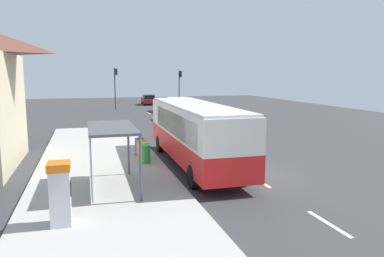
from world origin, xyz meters
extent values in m
cube|color=#38383A|center=(0.00, 14.00, -0.02)|extent=(56.00, 92.00, 0.04)
cube|color=#ADAAA3|center=(-6.40, 2.00, 0.09)|extent=(6.20, 30.00, 0.18)
cube|color=silver|center=(0.25, -6.00, 0.01)|extent=(0.16, 2.20, 0.01)
cube|color=silver|center=(0.25, -1.00, 0.01)|extent=(0.16, 2.20, 0.01)
cube|color=silver|center=(0.25, 4.00, 0.01)|extent=(0.16, 2.20, 0.01)
cube|color=silver|center=(0.25, 9.00, 0.01)|extent=(0.16, 2.20, 0.01)
cube|color=silver|center=(0.25, 14.00, 0.01)|extent=(0.16, 2.20, 0.01)
cube|color=silver|center=(0.25, 19.00, 0.01)|extent=(0.16, 2.20, 0.01)
cube|color=silver|center=(0.25, 24.00, 0.01)|extent=(0.16, 2.20, 0.01)
cube|color=silver|center=(0.25, 29.00, 0.01)|extent=(0.16, 2.20, 0.01)
cube|color=red|center=(-1.70, 2.45, 1.07)|extent=(2.63, 11.03, 1.15)
cube|color=silver|center=(-1.70, 2.45, 2.38)|extent=(2.63, 11.03, 1.45)
cube|color=silver|center=(-1.70, 2.45, 3.15)|extent=(2.50, 10.81, 0.12)
cube|color=black|center=(-1.64, 7.90, 2.30)|extent=(2.30, 0.15, 1.22)
cube|color=black|center=(-2.92, 1.97, 2.30)|extent=(0.18, 8.58, 1.10)
cylinder|color=black|center=(-2.79, 6.37, 0.50)|extent=(0.29, 1.00, 1.00)
cylinder|color=black|center=(-0.53, 6.34, 0.50)|extent=(0.29, 1.00, 1.00)
cylinder|color=black|center=(-2.87, -1.23, 0.50)|extent=(0.29, 1.00, 1.00)
cylinder|color=black|center=(-0.61, -1.26, 0.50)|extent=(0.29, 1.00, 1.00)
cube|color=silver|center=(2.20, 20.16, 1.32)|extent=(2.02, 5.21, 1.96)
cube|color=black|center=(2.20, 20.16, 1.66)|extent=(2.05, 3.13, 0.44)
cylinder|color=black|center=(3.09, 18.15, 0.34)|extent=(0.22, 0.68, 0.68)
cylinder|color=black|center=(1.29, 18.16, 0.34)|extent=(0.22, 0.68, 0.68)
cylinder|color=black|center=(3.11, 22.15, 0.34)|extent=(0.22, 0.68, 0.68)
cylinder|color=black|center=(1.31, 22.16, 0.34)|extent=(0.22, 0.68, 0.68)
cube|color=#A51919|center=(2.30, 29.93, 0.62)|extent=(1.88, 4.43, 0.60)
cube|color=black|center=(2.30, 30.13, 1.22)|extent=(1.63, 2.40, 0.60)
cylinder|color=black|center=(3.09, 28.42, 0.32)|extent=(0.21, 0.64, 0.64)
cylinder|color=black|center=(1.45, 28.45, 0.32)|extent=(0.21, 0.64, 0.64)
cylinder|color=black|center=(3.15, 31.42, 0.32)|extent=(0.21, 0.64, 0.64)
cylinder|color=black|center=(1.51, 31.45, 0.32)|extent=(0.21, 0.64, 0.64)
cube|color=#A51919|center=(2.30, 41.36, 0.62)|extent=(1.94, 4.46, 0.60)
cube|color=black|center=(2.29, 41.16, 1.22)|extent=(1.66, 2.43, 0.60)
cylinder|color=black|center=(1.53, 42.88, 0.32)|extent=(0.22, 0.65, 0.64)
cylinder|color=black|center=(3.17, 42.83, 0.32)|extent=(0.22, 0.65, 0.64)
cylinder|color=black|center=(1.43, 39.88, 0.32)|extent=(0.22, 0.65, 0.64)
cylinder|color=black|center=(3.07, 39.83, 0.32)|extent=(0.22, 0.65, 0.64)
cube|color=silver|center=(-7.90, -4.13, 1.03)|extent=(0.60, 0.70, 1.70)
cube|color=orange|center=(-7.90, -4.13, 2.00)|extent=(0.66, 0.76, 0.24)
cube|color=black|center=(-7.59, -4.13, 1.30)|extent=(0.03, 0.36, 0.44)
cylinder|color=green|center=(-4.20, 2.99, 0.66)|extent=(0.52, 0.52, 0.95)
cylinder|color=yellow|center=(-4.20, 3.69, 0.66)|extent=(0.52, 0.52, 0.95)
cylinder|color=orange|center=(-4.20, 4.39, 0.66)|extent=(0.52, 0.52, 0.95)
cylinder|color=blue|center=(-4.20, 5.09, 0.66)|extent=(0.52, 0.52, 0.95)
cylinder|color=#2D2D2D|center=(5.40, 34.19, 2.58)|extent=(0.14, 0.14, 5.16)
cube|color=black|center=(5.62, 34.19, 4.66)|extent=(0.24, 0.28, 0.84)
sphere|color=#360606|center=(5.74, 34.19, 4.94)|extent=(0.16, 0.16, 0.16)
sphere|color=#F2B20C|center=(5.74, 34.19, 4.66)|extent=(0.16, 0.16, 0.16)
sphere|color=black|center=(5.74, 34.19, 4.38)|extent=(0.16, 0.16, 0.16)
cylinder|color=#2D2D2D|center=(-3.20, 34.99, 2.74)|extent=(0.14, 0.14, 5.48)
cube|color=black|center=(-2.98, 34.99, 4.98)|extent=(0.24, 0.28, 0.84)
sphere|color=red|center=(-2.86, 34.99, 5.26)|extent=(0.16, 0.16, 0.16)
sphere|color=#3C2C03|center=(-2.86, 34.99, 4.98)|extent=(0.16, 0.16, 0.16)
sphere|color=black|center=(-2.86, 34.99, 4.70)|extent=(0.16, 0.16, 0.16)
cube|color=#4C4C51|center=(-6.10, -0.80, 2.63)|extent=(1.80, 4.00, 0.10)
cube|color=#8CA5B2|center=(-6.95, -0.80, 1.43)|extent=(0.06, 3.80, 2.30)
cylinder|color=#4C4C51|center=(-5.25, -2.70, 1.40)|extent=(0.10, 0.10, 2.44)
cylinder|color=#4C4C51|center=(-5.25, 1.10, 1.40)|extent=(0.10, 0.10, 2.44)
camera|label=1|loc=(-7.05, -15.66, 4.75)|focal=34.87mm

